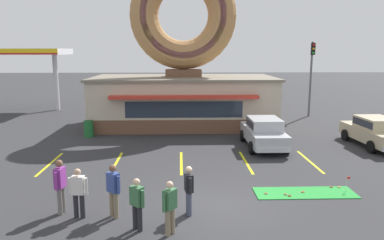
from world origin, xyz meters
The scene contains 27 objects.
ground_plane centered at (0.00, 0.00, 0.00)m, with size 160.00×160.00×0.00m, color #2D2D30.
donut_shop_building centered at (-0.84, 13.94, 3.74)m, with size 12.30×6.75×10.96m.
putting_mat centered at (3.42, 1.07, 0.01)m, with size 3.62×1.17×0.03m, color green.
mini_donut_near_left centered at (4.87, 1.52, 0.05)m, with size 0.13×0.13×0.04m, color #E5C666.
mini_donut_near_right centered at (2.77, 0.74, 0.05)m, with size 0.13×0.13×0.04m, color brown.
mini_donut_mid_left centered at (1.98, 0.97, 0.05)m, with size 0.13×0.13×0.04m, color #A5724C.
mini_donut_mid_centre centered at (3.36, 1.08, 0.05)m, with size 0.13×0.13×0.04m, color #D17F47.
mini_donut_mid_right centered at (4.59, 1.55, 0.05)m, with size 0.13×0.13×0.04m, color #A5724C.
mini_donut_far_left centered at (2.66, 0.87, 0.05)m, with size 0.13×0.13×0.04m, color #A5724C.
golf_ball centered at (3.20, 0.99, 0.05)m, with size 0.04×0.04×0.04m, color white.
putting_flag_pin centered at (5.02, 1.17, 0.44)m, with size 0.13×0.01×0.55m.
car_silver centered at (3.37, 7.68, 0.87)m, with size 1.98×4.56×1.60m.
car_champagne centered at (9.37, 7.70, 0.87)m, with size 2.13×4.63×1.60m.
pedestrian_blue_sweater_man centered at (-4.19, -0.72, 0.87)m, with size 0.59×0.27×1.58m.
pedestrian_hooded_kid centered at (-0.82, -0.59, 0.87)m, with size 0.29×0.59×1.58m.
pedestrian_leather_jacket_man centered at (-3.14, -0.70, 0.94)m, with size 0.47×0.43×1.68m.
pedestrian_clipboard_woman centered at (-4.84, -0.37, 0.98)m, with size 0.30×0.59×1.76m.
pedestrian_beanie_man centered at (-1.38, -1.88, 0.86)m, with size 0.42×0.49×1.56m.
pedestrian_crossing_woman centered at (-2.32, -1.58, 0.85)m, with size 0.46×0.44×1.55m.
trash_bin centered at (-6.58, 10.52, 0.50)m, with size 0.57×0.57×0.97m.
traffic_light_pole centered at (9.13, 17.29, 3.71)m, with size 0.28×0.47×5.80m.
gas_station_canopy centered at (-15.33, 21.16, 4.86)m, with size 9.00×4.46×5.30m.
parking_stripe_far_left centered at (-7.04, 5.00, 0.00)m, with size 0.12×3.60×0.01m, color yellow.
parking_stripe_left centered at (-4.04, 5.00, 0.00)m, with size 0.12×3.60×0.01m, color yellow.
parking_stripe_mid_left centered at (-1.04, 5.00, 0.00)m, with size 0.12×3.60×0.01m, color yellow.
parking_stripe_centre centered at (1.96, 5.00, 0.00)m, with size 0.12×3.60×0.01m, color yellow.
parking_stripe_mid_right centered at (4.96, 5.00, 0.00)m, with size 0.12×3.60×0.01m, color yellow.
Camera 1 is at (-1.08, -11.63, 5.06)m, focal length 35.00 mm.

